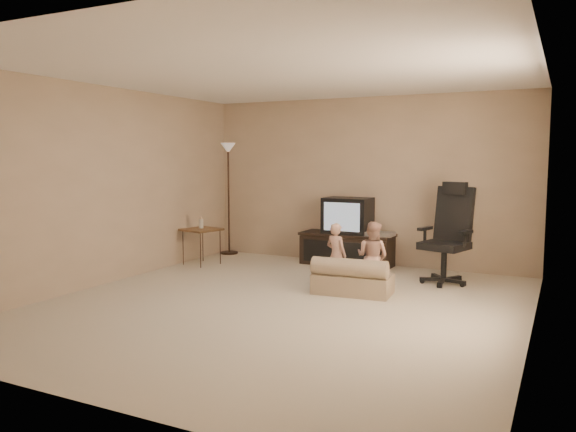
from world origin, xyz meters
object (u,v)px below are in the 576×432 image
Objects in this scene: office_chair at (447,247)px; child_sofa at (352,279)px; floor_lamp at (228,173)px; tv_stand at (348,237)px; side_table at (201,230)px; toddler_left at (336,255)px; toddler_right at (372,257)px.

office_chair is 1.37× the size of child_sofa.
floor_lamp is 1.96× the size of child_sofa.
office_chair is (1.56, -0.55, 0.05)m from tv_stand.
tv_stand is at bearing -1.58° from floor_lamp.
side_table is at bearing -82.14° from floor_lamp.
tv_stand is 0.77× the size of floor_lamp.
tv_stand is 1.77× the size of toddler_left.
floor_lamp reaches higher than tv_stand.
floor_lamp is at bearing 97.86° from side_table.
child_sofa is (2.67, -0.75, -0.35)m from side_table.
toddler_right reaches higher than child_sofa.
floor_lamp reaches higher than toddler_left.
child_sofa is 0.46m from toddler_left.
tv_stand is at bearing 107.57° from child_sofa.
child_sofa is (2.80, -1.73, -1.16)m from floor_lamp.
toddler_right is at bearing 52.97° from child_sofa.
floor_lamp is 2.30× the size of toddler_left.
office_chair is at bearing -18.50° from tv_stand.
tv_stand is 2.32m from floor_lamp.
tv_stand reaches higher than toddler_left.
toddler_right is (-0.72, -0.86, -0.04)m from office_chair.
floor_lamp is at bearing -16.13° from toddler_right.
side_table is (-3.55, -0.37, 0.06)m from office_chair.
side_table is at bearing 0.39° from toddler_right.
child_sofa is (0.68, -1.67, -0.24)m from tv_stand.
office_chair is 0.70× the size of floor_lamp.
toddler_left reaches higher than side_table.
office_chair is at bearing -9.44° from floor_lamp.
floor_lamp is (-3.69, 0.61, 0.88)m from office_chair.
child_sofa is at bearing 156.33° from toddler_left.
floor_lamp is at bearing 179.45° from tv_stand.
tv_stand is at bearing 176.82° from office_chair.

